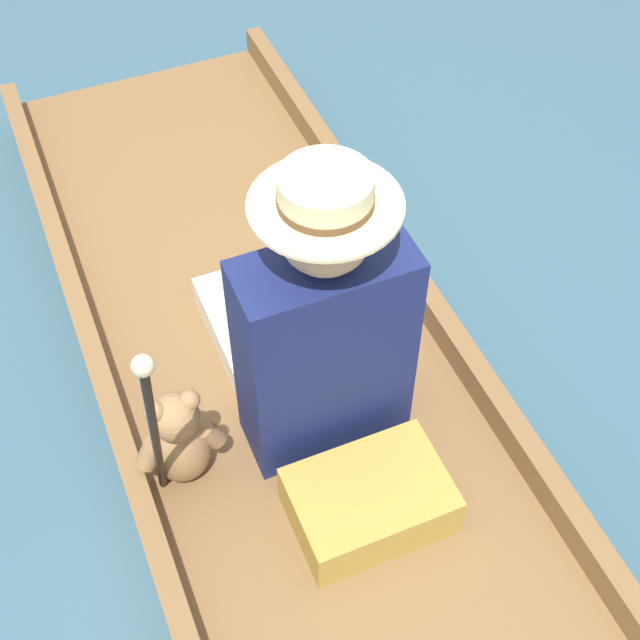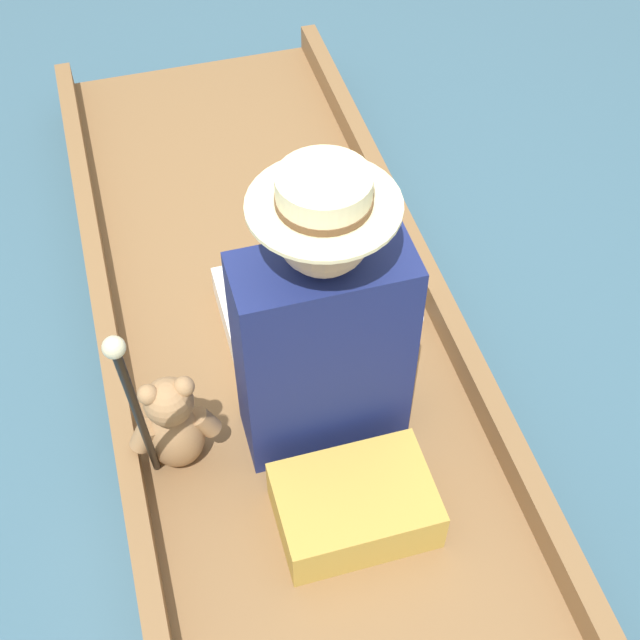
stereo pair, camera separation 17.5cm
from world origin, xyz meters
name	(u,v)px [view 1 (the left image)]	position (x,y,z in m)	size (l,w,h in m)	color
ground_plane	(284,396)	(0.00, 0.00, 0.00)	(16.00, 16.00, 0.00)	#385B70
punt_boat	(284,383)	(0.00, 0.00, 0.07)	(1.08, 3.31, 0.22)	brown
seat_cushion	(369,501)	(0.04, -0.53, 0.19)	(0.40, 0.28, 0.15)	#B7933D
seated_person	(313,328)	(0.04, -0.14, 0.47)	(0.44, 0.77, 0.93)	white
teddy_bear	(179,440)	(-0.37, -0.22, 0.29)	(0.25, 0.15, 0.36)	#9E754C
wine_glass	(398,289)	(0.42, 0.09, 0.22)	(0.08, 0.08, 0.18)	silver
walking_cane	(153,427)	(-0.44, -0.40, 0.65)	(0.04, 0.33, 0.92)	black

